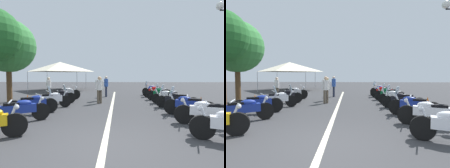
% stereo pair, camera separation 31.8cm
% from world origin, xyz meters
% --- Properties ---
extents(ground_plane, '(80.00, 80.00, 0.00)m').
position_xyz_m(ground_plane, '(0.00, 0.00, 0.00)').
color(ground_plane, '#38383A').
extents(lane_centre_stripe, '(18.05, 0.16, 0.01)m').
position_xyz_m(lane_centre_stripe, '(4.98, 0.00, 0.00)').
color(lane_centre_stripe, beige).
rests_on(lane_centre_stripe, ground_plane).
extents(motorcycle_left_row_1, '(1.44, 1.81, 1.00)m').
position_xyz_m(motorcycle_left_row_1, '(2.09, 3.20, 0.46)').
color(motorcycle_left_row_1, black).
rests_on(motorcycle_left_row_1, ground_plane).
extents(motorcycle_left_row_2, '(1.24, 1.86, 1.22)m').
position_xyz_m(motorcycle_left_row_2, '(3.48, 3.34, 0.48)').
color(motorcycle_left_row_2, black).
rests_on(motorcycle_left_row_2, ground_plane).
extents(motorcycle_left_row_3, '(1.03, 1.84, 1.20)m').
position_xyz_m(motorcycle_left_row_3, '(5.03, 3.08, 0.46)').
color(motorcycle_left_row_3, black).
rests_on(motorcycle_left_row_3, ground_plane).
extents(motorcycle_left_row_4, '(1.06, 1.85, 1.00)m').
position_xyz_m(motorcycle_left_row_4, '(6.44, 3.18, 0.46)').
color(motorcycle_left_row_4, black).
rests_on(motorcycle_left_row_4, ground_plane).
extents(motorcycle_left_row_5, '(1.41, 1.81, 1.02)m').
position_xyz_m(motorcycle_left_row_5, '(8.02, 3.26, 0.47)').
color(motorcycle_left_row_5, black).
rests_on(motorcycle_left_row_5, ground_plane).
extents(motorcycle_right_row_1, '(0.99, 2.08, 1.01)m').
position_xyz_m(motorcycle_right_row_1, '(1.92, -3.34, 0.47)').
color(motorcycle_right_row_1, black).
rests_on(motorcycle_right_row_1, ground_plane).
extents(motorcycle_right_row_2, '(1.14, 1.88, 1.22)m').
position_xyz_m(motorcycle_right_row_2, '(3.37, -3.26, 0.48)').
color(motorcycle_right_row_2, black).
rests_on(motorcycle_right_row_2, ground_plane).
extents(motorcycle_right_row_3, '(1.15, 1.98, 1.21)m').
position_xyz_m(motorcycle_right_row_3, '(4.99, -3.30, 0.47)').
color(motorcycle_right_row_3, black).
rests_on(motorcycle_right_row_3, ground_plane).
extents(motorcycle_right_row_4, '(0.98, 1.93, 1.19)m').
position_xyz_m(motorcycle_right_row_4, '(6.44, -3.29, 0.46)').
color(motorcycle_right_row_4, black).
rests_on(motorcycle_right_row_4, ground_plane).
extents(motorcycle_right_row_5, '(1.16, 1.93, 1.01)m').
position_xyz_m(motorcycle_right_row_5, '(7.88, -3.26, 0.46)').
color(motorcycle_right_row_5, black).
rests_on(motorcycle_right_row_5, ground_plane).
extents(motorcycle_right_row_6, '(1.08, 2.05, 1.22)m').
position_xyz_m(motorcycle_right_row_6, '(9.59, -3.25, 0.48)').
color(motorcycle_right_row_6, black).
rests_on(motorcycle_right_row_6, ground_plane).
extents(motorcycle_right_row_7, '(0.98, 1.91, 1.21)m').
position_xyz_m(motorcycle_right_row_7, '(11.10, -3.34, 0.46)').
color(motorcycle_right_row_7, black).
rests_on(motorcycle_right_row_7, ground_plane).
extents(traffic_cone_0, '(0.36, 0.36, 0.61)m').
position_xyz_m(traffic_cone_0, '(5.71, 4.75, 0.29)').
color(traffic_cone_0, orange).
rests_on(traffic_cone_0, ground_plane).
extents(traffic_cone_1, '(0.36, 0.36, 0.61)m').
position_xyz_m(traffic_cone_1, '(5.18, -4.61, 0.29)').
color(traffic_cone_1, orange).
rests_on(traffic_cone_1, ground_plane).
extents(bystander_0, '(0.53, 0.32, 1.57)m').
position_xyz_m(bystander_0, '(7.73, 0.84, 0.92)').
color(bystander_0, brown).
rests_on(bystander_0, ground_plane).
extents(bystander_1, '(0.53, 0.32, 1.63)m').
position_xyz_m(bystander_1, '(9.93, 0.60, 0.95)').
color(bystander_1, '#1E2338').
rests_on(bystander_1, ground_plane).
extents(bystander_2, '(0.53, 0.32, 1.56)m').
position_xyz_m(bystander_2, '(8.90, 4.77, 0.90)').
color(bystander_2, brown).
rests_on(bystander_2, ground_plane).
extents(bystander_3, '(0.35, 0.45, 1.64)m').
position_xyz_m(bystander_3, '(6.58, 0.78, 0.96)').
color(bystander_3, brown).
rests_on(bystander_3, ground_plane).
extents(roadside_tree_1, '(3.30, 3.30, 5.19)m').
position_xyz_m(roadside_tree_1, '(6.95, 6.53, 3.52)').
color(roadside_tree_1, brown).
rests_on(roadside_tree_1, ground_plane).
extents(event_tent, '(5.56, 5.56, 3.20)m').
position_xyz_m(event_tent, '(16.08, 6.25, 2.65)').
color(event_tent, beige).
rests_on(event_tent, ground_plane).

